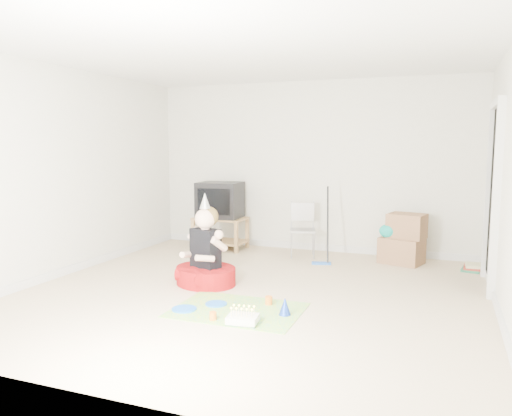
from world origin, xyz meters
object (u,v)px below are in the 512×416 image
(seated_woman, at_px, (206,265))
(tv_stand, at_px, (220,230))
(crt_tv, at_px, (220,200))
(folding_chair, at_px, (303,230))
(birthday_cake, at_px, (243,320))
(cardboard_boxes, at_px, (403,240))

(seated_woman, bearing_deg, tv_stand, 110.02)
(crt_tv, bearing_deg, tv_stand, 0.00)
(folding_chair, xyz_separation_m, birthday_cake, (0.24, -2.89, -0.35))
(folding_chair, height_order, seated_woman, seated_woman)
(cardboard_boxes, height_order, birthday_cake, cardboard_boxes)
(folding_chair, xyz_separation_m, seated_woman, (-0.67, -1.82, -0.15))
(crt_tv, xyz_separation_m, folding_chair, (1.37, -0.09, -0.39))
(seated_woman, bearing_deg, folding_chair, 69.85)
(tv_stand, distance_m, seated_woman, 2.04)
(seated_woman, bearing_deg, cardboard_boxes, 42.71)
(crt_tv, bearing_deg, folding_chair, -6.93)
(folding_chair, distance_m, seated_woman, 1.95)
(cardboard_boxes, distance_m, seated_woman, 2.83)
(crt_tv, distance_m, seated_woman, 2.11)
(folding_chair, bearing_deg, birthday_cake, -85.26)
(birthday_cake, bearing_deg, seated_woman, 130.44)
(folding_chair, relative_size, seated_woman, 0.74)
(tv_stand, height_order, crt_tv, crt_tv)
(tv_stand, height_order, cardboard_boxes, cardboard_boxes)
(tv_stand, distance_m, folding_chair, 1.37)
(seated_woman, distance_m, birthday_cake, 1.41)
(crt_tv, relative_size, seated_woman, 0.60)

